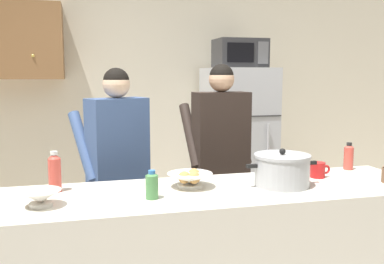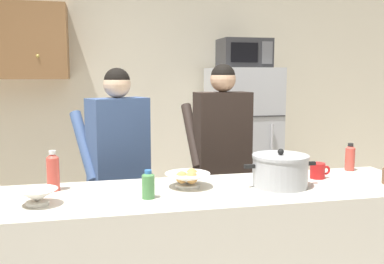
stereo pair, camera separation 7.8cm
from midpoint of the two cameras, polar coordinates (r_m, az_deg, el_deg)
The scene contains 12 objects.
back_wall_unit at distance 4.52m, azimuth -7.44°, elevation 5.45°, with size 6.00×0.48×2.60m.
refrigerator at distance 4.40m, azimuth 7.11°, elevation -2.17°, with size 0.64×0.68×1.62m.
microwave at distance 4.32m, azimuth 7.42°, elevation 10.28°, with size 0.48×0.37×0.28m.
person_near_pot at distance 3.06m, azimuth -9.04°, elevation -3.03°, with size 0.59×0.55×1.60m.
person_by_sink at distance 3.30m, azimuth 4.66°, elevation -1.74°, with size 0.53×0.45×1.63m.
cooking_pot at distance 2.51m, azimuth 12.48°, elevation -5.00°, with size 0.43×0.32×0.22m.
coffee_mug at distance 2.77m, azimuth 17.11°, elevation -4.92°, with size 0.13×0.09×0.10m.
bread_bowl at distance 2.44m, azimuth 0.35°, elevation -6.19°, with size 0.26×0.26×0.10m.
empty_bowl at distance 2.23m, azimuth -18.86°, elevation -8.03°, with size 0.20×0.20×0.08m.
bottle_near_edge at distance 2.47m, azimuth -17.06°, elevation -4.98°, with size 0.07×0.07×0.22m.
bottle_mid_counter at distance 2.23m, azimuth -4.81°, elevation -6.94°, with size 0.07×0.07×0.15m.
bottle_far_corner at distance 3.05m, azimuth 20.88°, elevation -3.13°, with size 0.06×0.06×0.18m.
Camera 2 is at (-0.63, -2.24, 1.55)m, focal length 40.29 mm.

